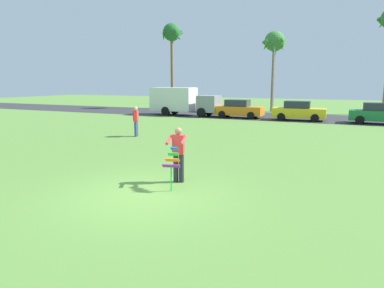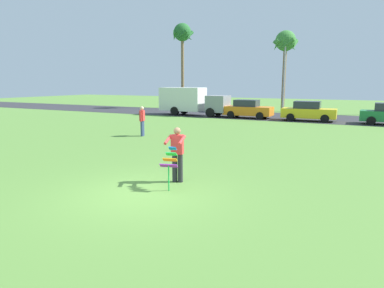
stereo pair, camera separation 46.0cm
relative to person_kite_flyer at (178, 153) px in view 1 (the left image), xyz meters
The scene contains 12 objects.
ground_plane 1.78m from the person_kite_flyer, 101.79° to the right, with size 120.00×120.00×0.00m, color #568438.
road_strip 22.30m from the person_kite_flyer, 90.79° to the left, with size 120.00×8.00×0.01m, color #2D2D33.
person_kite_flyer is the anchor object (origin of this frame).
kite_held 0.75m from the person_kite_flyer, 76.93° to the right, with size 0.53×0.71×1.21m.
parked_truck_grey_van 22.18m from the person_kite_flyer, 116.30° to the left, with size 6.72×2.17×2.62m.
parked_car_orange 20.30m from the person_kite_flyer, 101.74° to the left, with size 4.20×1.84×1.60m.
parked_car_yellow 19.90m from the person_kite_flyer, 87.15° to the left, with size 4.25×1.94×1.60m.
parked_car_green 21.02m from the person_kite_flyer, 71.04° to the left, with size 4.23×1.90×1.60m.
palm_tree_left_near 32.83m from the person_kite_flyer, 118.31° to the left, with size 2.58×2.71×10.07m.
palm_tree_right_near 28.75m from the person_kite_flyer, 95.82° to the left, with size 2.58×2.71×8.41m.
streetlight_pole 27.68m from the person_kite_flyer, 95.58° to the left, with size 0.24×1.65×7.00m.
person_walker_near 9.63m from the person_kite_flyer, 131.72° to the left, with size 0.31×0.55×1.73m.
Camera 1 is at (4.99, -7.68, 3.08)m, focal length 31.70 mm.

